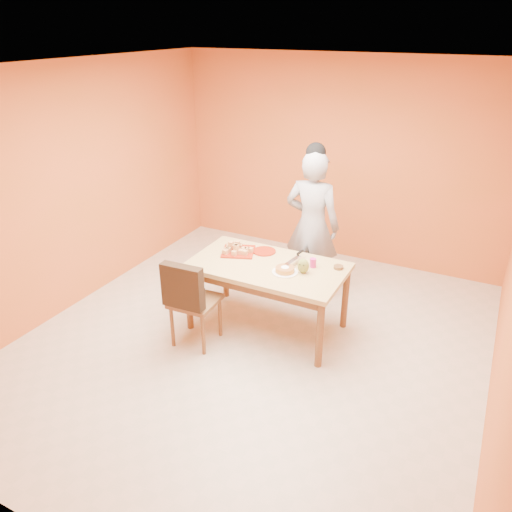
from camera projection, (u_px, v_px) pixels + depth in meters
The scene contains 16 objects.
floor at pixel (253, 343), 5.20m from camera, with size 5.00×5.00×0.00m, color beige.
ceiling at pixel (252, 67), 4.05m from camera, with size 5.00×5.00×0.00m, color silver.
wall_back at pixel (339, 161), 6.64m from camera, with size 4.50×4.50×0.00m, color #D56131.
wall_left at pixel (73, 189), 5.55m from camera, with size 5.00×5.00×0.00m, color #D56131.
dining_table at pixel (268, 273), 5.19m from camera, with size 1.60×0.90×0.76m.
dining_chair at pixel (194, 300), 5.01m from camera, with size 0.47×0.54×0.97m.
pastry_pile at pixel (238, 246), 5.40m from camera, with size 0.30×0.30×0.10m, color tan, non-canonical shape.
person at pixel (312, 226), 5.78m from camera, with size 0.65×0.43×1.78m, color #969699.
pastry_platter at pixel (238, 251), 5.42m from camera, with size 0.34×0.34×0.02m, color maroon.
red_dinner_plate at pixel (264, 251), 5.43m from camera, with size 0.25×0.25×0.02m, color maroon.
white_cake_plate at pixel (285, 272), 4.99m from camera, with size 0.26×0.26×0.01m, color white.
sponge_cake at pixel (285, 270), 4.98m from camera, with size 0.19×0.19×0.04m, color gold.
cake_server at pixel (293, 260), 5.10m from camera, with size 0.05×0.26×0.01m, color silver.
egg_ornament at pixel (303, 266), 4.96m from camera, with size 0.12×0.10×0.15m, color olive.
magenta_glass at pixel (313, 263), 5.08m from camera, with size 0.07×0.07×0.09m, color #C71D7D.
checker_tin at pixel (338, 267), 5.07m from camera, with size 0.10×0.10×0.03m, color #3A1C0F.
Camera 1 is at (1.98, -3.83, 3.05)m, focal length 35.00 mm.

